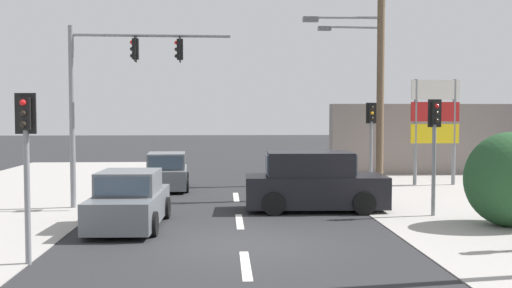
% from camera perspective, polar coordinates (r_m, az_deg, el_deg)
% --- Properties ---
extents(ground_plane, '(140.00, 140.00, 0.00)m').
position_cam_1_polar(ground_plane, '(14.57, -1.28, -9.51)').
color(ground_plane, '#28282B').
extents(lane_dash_near, '(0.20, 2.40, 0.01)m').
position_cam_1_polar(lane_dash_near, '(12.63, -0.99, -11.45)').
color(lane_dash_near, silver).
rests_on(lane_dash_near, ground).
extents(lane_dash_mid, '(0.20, 2.40, 0.01)m').
position_cam_1_polar(lane_dash_mid, '(17.51, -1.58, -7.37)').
color(lane_dash_mid, silver).
rests_on(lane_dash_mid, ground).
extents(lane_dash_far, '(0.20, 2.40, 0.01)m').
position_cam_1_polar(lane_dash_far, '(22.45, -1.91, -5.07)').
color(lane_dash_far, silver).
rests_on(lane_dash_far, ground).
extents(utility_pole_midground_right, '(3.78, 0.31, 9.22)m').
position_cam_1_polar(utility_pole_midground_right, '(22.68, 11.42, 7.53)').
color(utility_pole_midground_right, brown).
rests_on(utility_pole_midground_right, ground).
extents(utility_pole_background_right, '(3.78, 0.49, 9.59)m').
position_cam_1_polar(utility_pole_background_right, '(27.31, 11.58, 7.14)').
color(utility_pole_background_right, brown).
rests_on(utility_pole_background_right, ground).
extents(traffic_signal_mast, '(5.29, 0.48, 6.00)m').
position_cam_1_polar(traffic_signal_mast, '(20.34, -13.58, 5.71)').
color(traffic_signal_mast, slate).
rests_on(traffic_signal_mast, ground).
extents(pedestal_signal_right_kerb, '(0.44, 0.31, 3.56)m').
position_cam_1_polar(pedestal_signal_right_kerb, '(18.87, 16.63, 0.63)').
color(pedestal_signal_right_kerb, slate).
rests_on(pedestal_signal_right_kerb, ground).
extents(pedestal_signal_left_kerb, '(0.44, 0.30, 3.56)m').
position_cam_1_polar(pedestal_signal_left_kerb, '(13.17, -21.05, -0.42)').
color(pedestal_signal_left_kerb, slate).
rests_on(pedestal_signal_left_kerb, ground).
extents(pedestal_signal_far_median, '(0.44, 0.29, 3.56)m').
position_cam_1_polar(pedestal_signal_far_median, '(24.67, 10.92, 1.23)').
color(pedestal_signal_far_median, slate).
rests_on(pedestal_signal_far_median, ground).
extents(shopping_plaza_sign, '(2.10, 0.16, 4.60)m').
position_cam_1_polar(shopping_plaza_sign, '(27.03, 16.68, 2.51)').
color(shopping_plaza_sign, slate).
rests_on(shopping_plaza_sign, ground).
extents(shopfront_wall_far, '(12.00, 1.00, 3.60)m').
position_cam_1_polar(shopfront_wall_far, '(32.34, 17.67, 0.46)').
color(shopfront_wall_far, gray).
rests_on(shopfront_wall_far, ground).
extents(suv_oncoming_near, '(4.59, 2.17, 1.90)m').
position_cam_1_polar(suv_oncoming_near, '(19.43, 5.53, -3.73)').
color(suv_oncoming_near, black).
rests_on(suv_oncoming_near, ground).
extents(hatchback_oncoming_mid, '(1.94, 3.72, 1.53)m').
position_cam_1_polar(hatchback_oncoming_mid, '(24.79, -8.49, -2.71)').
color(hatchback_oncoming_mid, slate).
rests_on(hatchback_oncoming_mid, ground).
extents(sedan_kerbside_parked, '(1.99, 4.29, 1.56)m').
position_cam_1_polar(sedan_kerbside_parked, '(16.95, -11.96, -5.39)').
color(sedan_kerbside_parked, slate).
rests_on(sedan_kerbside_parked, ground).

